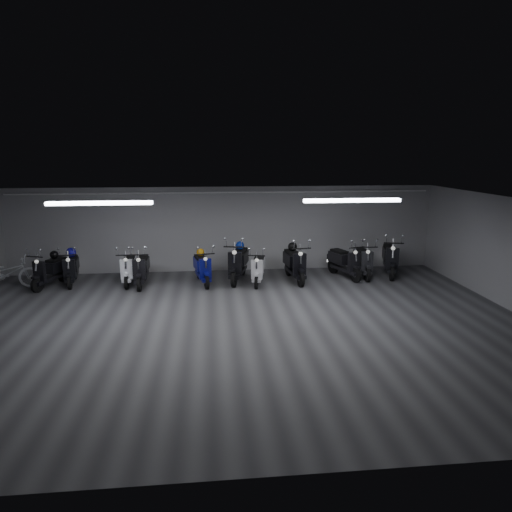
{
  "coord_description": "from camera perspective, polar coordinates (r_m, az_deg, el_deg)",
  "views": [
    {
      "loc": [
        -0.45,
        -9.74,
        3.9
      ],
      "look_at": [
        0.79,
        2.5,
        1.05
      ],
      "focal_mm": 31.63,
      "sensor_mm": 36.0,
      "label": 1
    }
  ],
  "objects": [
    {
      "name": "floor",
      "position": [
        10.5,
        -2.94,
        -8.8
      ],
      "size": [
        14.0,
        10.0,
        0.01
      ],
      "primitive_type": "cube",
      "color": "#3B3B3D",
      "rests_on": "ground"
    },
    {
      "name": "scooter_4",
      "position": [
        13.6,
        -6.81,
        -0.89
      ],
      "size": [
        0.93,
        1.82,
        1.29
      ],
      "primitive_type": null,
      "rotation": [
        0.0,
        0.0,
        0.21
      ],
      "color": "#0A0D64",
      "rests_on": "floor"
    },
    {
      "name": "ceiling",
      "position": [
        9.81,
        -3.14,
        6.62
      ],
      "size": [
        14.0,
        10.0,
        0.01
      ],
      "primitive_type": "cube",
      "color": "gray",
      "rests_on": "ground"
    },
    {
      "name": "scooter_6",
      "position": [
        13.52,
        0.28,
        -1.01
      ],
      "size": [
        0.87,
        1.73,
        1.23
      ],
      "primitive_type": null,
      "rotation": [
        0.0,
        0.0,
        -0.2
      ],
      "color": "silver",
      "rests_on": "floor"
    },
    {
      "name": "scooter_2",
      "position": [
        14.03,
        -15.86,
        -0.94
      ],
      "size": [
        0.64,
        1.71,
        1.26
      ],
      "primitive_type": null,
      "rotation": [
        0.0,
        0.0,
        0.04
      ],
      "color": "white",
      "rests_on": "floor"
    },
    {
      "name": "helmet_3",
      "position": [
        14.65,
        -24.17,
        0.15
      ],
      "size": [
        0.25,
        0.25,
        0.25
      ],
      "primitive_type": "sphere",
      "color": "black",
      "rests_on": "scooter_0"
    },
    {
      "name": "fluor_strip_right",
      "position": [
        11.34,
        12.06,
        6.89
      ],
      "size": [
        2.4,
        0.18,
        0.08
      ],
      "primitive_type": "cube",
      "color": "white",
      "rests_on": "ceiling"
    },
    {
      "name": "scooter_9",
      "position": [
        14.69,
        13.41,
        -0.01
      ],
      "size": [
        0.74,
        1.85,
        1.34
      ],
      "primitive_type": null,
      "rotation": [
        0.0,
        0.0,
        -0.08
      ],
      "color": "black",
      "rests_on": "floor"
    },
    {
      "name": "helmet_2",
      "position": [
        14.73,
        -22.35,
        0.41
      ],
      "size": [
        0.29,
        0.29,
        0.29
      ],
      "primitive_type": "sphere",
      "color": "#100C89",
      "rests_on": "scooter_1"
    },
    {
      "name": "fluor_strip_left",
      "position": [
        11.1,
        -19.15,
        6.33
      ],
      "size": [
        2.4,
        0.18,
        0.08
      ],
      "primitive_type": "cube",
      "color": "white",
      "rests_on": "ceiling"
    },
    {
      "name": "bicycle",
      "position": [
        14.9,
        -29.01,
        -1.52
      ],
      "size": [
        1.87,
        0.94,
        1.15
      ],
      "primitive_type": "imported",
      "rotation": [
        0.0,
        0.0,
        1.75
      ],
      "color": "white",
      "rests_on": "floor"
    },
    {
      "name": "scooter_1",
      "position": [
        14.56,
        -22.36,
        -0.92
      ],
      "size": [
        0.83,
        1.76,
        1.26
      ],
      "primitive_type": null,
      "rotation": [
        0.0,
        0.0,
        0.16
      ],
      "color": "black",
      "rests_on": "floor"
    },
    {
      "name": "scooter_3",
      "position": [
        13.75,
        -14.32,
        -0.98
      ],
      "size": [
        0.62,
        1.79,
        1.33
      ],
      "primitive_type": null,
      "rotation": [
        0.0,
        0.0,
        0.01
      ],
      "color": "black",
      "rests_on": "floor"
    },
    {
      "name": "scooter_10",
      "position": [
        15.06,
        16.64,
        0.36
      ],
      "size": [
        1.17,
        2.08,
        1.47
      ],
      "primitive_type": null,
      "rotation": [
        0.0,
        0.0,
        -0.28
      ],
      "color": "black",
      "rests_on": "floor"
    },
    {
      "name": "scooter_5",
      "position": [
        13.8,
        -2.25,
        -0.16
      ],
      "size": [
        1.16,
        2.12,
        1.5
      ],
      "primitive_type": null,
      "rotation": [
        0.0,
        0.0,
        -0.26
      ],
      "color": "black",
      "rests_on": "floor"
    },
    {
      "name": "scooter_0",
      "position": [
        14.53,
        -24.65,
        -1.12
      ],
      "size": [
        1.14,
        1.82,
        1.29
      ],
      "primitive_type": null,
      "rotation": [
        0.0,
        0.0,
        -0.35
      ],
      "color": "black",
      "rests_on": "floor"
    },
    {
      "name": "scooter_7",
      "position": [
        13.83,
        4.93,
        -0.31
      ],
      "size": [
        0.85,
        1.99,
        1.44
      ],
      "primitive_type": null,
      "rotation": [
        0.0,
        0.0,
        0.11
      ],
      "color": "black",
      "rests_on": "floor"
    },
    {
      "name": "helmet_4",
      "position": [
        14.01,
        4.64,
        1.19
      ],
      "size": [
        0.29,
        0.29,
        0.29
      ],
      "primitive_type": "sphere",
      "color": "black",
      "rests_on": "scooter_7"
    },
    {
      "name": "helmet_1",
      "position": [
        14.0,
        -2.04,
        1.34
      ],
      "size": [
        0.26,
        0.26,
        0.26
      ],
      "primitive_type": "sphere",
      "color": "navy",
      "rests_on": "scooter_5"
    },
    {
      "name": "scooter_8",
      "position": [
        14.43,
        11.17,
        -0.11
      ],
      "size": [
        1.17,
        1.92,
        1.35
      ],
      "primitive_type": null,
      "rotation": [
        0.0,
        0.0,
        0.33
      ],
      "color": "black",
      "rests_on": "floor"
    },
    {
      "name": "helmet_0",
      "position": [
        13.76,
        -7.04,
        0.46
      ],
      "size": [
        0.24,
        0.24,
        0.24
      ],
      "primitive_type": "sphere",
      "color": "#CA850B",
      "rests_on": "scooter_4"
    },
    {
      "name": "conduit",
      "position": [
        14.72,
        -4.04,
        8.02
      ],
      "size": [
        13.6,
        0.05,
        0.05
      ],
      "primitive_type": "cylinder",
      "rotation": [
        0.0,
        1.57,
        0.0
      ],
      "color": "white",
      "rests_on": "back_wall"
    },
    {
      "name": "front_wall",
      "position": [
        5.37,
        -0.34,
        -14.68
      ],
      "size": [
        14.0,
        0.01,
        2.8
      ],
      "primitive_type": "cube",
      "color": "gray",
      "rests_on": "ground"
    },
    {
      "name": "back_wall",
      "position": [
        14.96,
        -3.97,
        3.39
      ],
      "size": [
        14.0,
        0.01,
        2.8
      ],
      "primitive_type": "cube",
      "color": "gray",
      "rests_on": "ground"
    }
  ]
}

